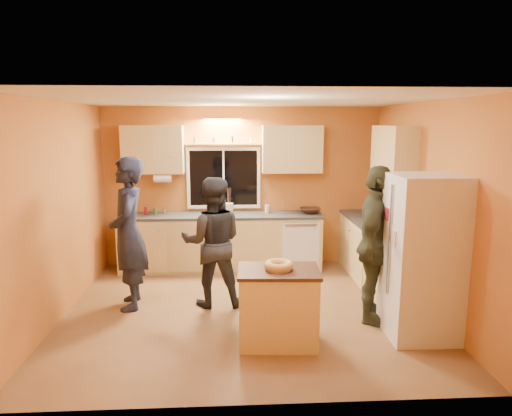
{
  "coord_description": "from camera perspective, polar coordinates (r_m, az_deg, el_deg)",
  "views": [
    {
      "loc": [
        -0.18,
        -5.46,
        2.33
      ],
      "look_at": [
        0.14,
        0.4,
        1.24
      ],
      "focal_mm": 32.0,
      "sensor_mm": 36.0,
      "label": 1
    }
  ],
  "objects": [
    {
      "name": "island",
      "position": [
        4.96,
        2.8,
        -12.15
      ],
      "size": [
        0.88,
        0.63,
        0.82
      ],
      "rotation": [
        0.0,
        0.0,
        -0.06
      ],
      "color": "tan",
      "rests_on": "ground"
    },
    {
      "name": "person_center",
      "position": [
        5.87,
        -5.46,
        -4.25
      ],
      "size": [
        0.82,
        0.64,
        1.67
      ],
      "primitive_type": "imported",
      "rotation": [
        0.0,
        0.0,
        3.15
      ],
      "color": "black",
      "rests_on": "ground"
    },
    {
      "name": "person_right",
      "position": [
        5.51,
        14.74,
        -4.53
      ],
      "size": [
        0.87,
        1.18,
        1.86
      ],
      "primitive_type": "imported",
      "rotation": [
        0.0,
        0.0,
        1.13
      ],
      "color": "#303220",
      "rests_on": "ground"
    },
    {
      "name": "person_left",
      "position": [
        5.97,
        -15.66,
        -3.09
      ],
      "size": [
        0.58,
        0.77,
        1.93
      ],
      "primitive_type": "imported",
      "rotation": [
        0.0,
        0.0,
        -1.4
      ],
      "color": "black",
      "rests_on": "ground"
    },
    {
      "name": "ground",
      "position": [
        5.94,
        -1.21,
        -12.57
      ],
      "size": [
        4.5,
        4.5,
        0.0
      ],
      "primitive_type": "plane",
      "color": "brown",
      "rests_on": "ground"
    },
    {
      "name": "right_counter",
      "position": [
        6.6,
        15.9,
        -6.42
      ],
      "size": [
        0.62,
        1.84,
        0.9
      ],
      "color": "tan",
      "rests_on": "ground"
    },
    {
      "name": "room_shell",
      "position": [
        5.92,
        -0.24,
        3.62
      ],
      "size": [
        4.54,
        4.04,
        2.61
      ],
      "color": "#B7762F",
      "rests_on": "ground"
    },
    {
      "name": "red_box",
      "position": [
        6.5,
        16.7,
        -2.32
      ],
      "size": [
        0.18,
        0.15,
        0.07
      ],
      "primitive_type": "cube",
      "rotation": [
        0.0,
        0.0,
        -0.17
      ],
      "color": "maroon",
      "rests_on": "right_counter"
    },
    {
      "name": "potted_plant",
      "position": [
        6.0,
        18.28,
        -2.47
      ],
      "size": [
        0.3,
        0.28,
        0.27
      ],
      "primitive_type": "imported",
      "rotation": [
        0.0,
        0.0,
        0.3
      ],
      "color": "gray",
      "rests_on": "right_counter"
    },
    {
      "name": "mixing_bowl",
      "position": [
        7.43,
        6.81,
        -0.31
      ],
      "size": [
        0.36,
        0.36,
        0.08
      ],
      "primitive_type": "imported",
      "rotation": [
        0.0,
        0.0,
        -0.05
      ],
      "color": "black",
      "rests_on": "back_counter"
    },
    {
      "name": "back_counter",
      "position": [
        7.41,
        -1.57,
        -4.18
      ],
      "size": [
        4.23,
        0.62,
        0.9
      ],
      "color": "tan",
      "rests_on": "ground"
    },
    {
      "name": "bundt_pastry",
      "position": [
        4.81,
        2.85,
        -7.17
      ],
      "size": [
        0.31,
        0.31,
        0.09
      ],
      "primitive_type": "torus",
      "color": "tan",
      "rests_on": "island"
    },
    {
      "name": "utensil_crock",
      "position": [
        7.33,
        -3.42,
        -0.06
      ],
      "size": [
        0.14,
        0.14,
        0.17
      ],
      "primitive_type": "cylinder",
      "color": "beige",
      "rests_on": "back_counter"
    },
    {
      "name": "refrigerator",
      "position": [
        5.3,
        20.08,
        -5.79
      ],
      "size": [
        0.72,
        0.7,
        1.8
      ],
      "primitive_type": "cube",
      "color": "silver",
      "rests_on": "ground"
    }
  ]
}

